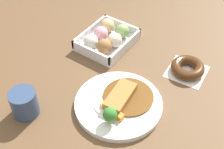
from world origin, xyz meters
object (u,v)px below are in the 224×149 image
object	(u,v)px
donut_box	(107,38)
coffee_mug	(24,103)
chocolate_ring_donut	(188,68)
curry_plate	(119,103)

from	to	relation	value
donut_box	coffee_mug	distance (m)	0.39
chocolate_ring_donut	curry_plate	bearing A→B (deg)	157.86
donut_box	chocolate_ring_donut	xyz separation A→B (m)	(0.03, -0.30, -0.01)
curry_plate	donut_box	bearing A→B (deg)	42.22
curry_plate	coffee_mug	size ratio (longest dim) A/B	3.20
donut_box	chocolate_ring_donut	bearing A→B (deg)	-83.58
chocolate_ring_donut	coffee_mug	bearing A→B (deg)	143.62
curry_plate	chocolate_ring_donut	world-z (taller)	curry_plate
donut_box	coffee_mug	xyz separation A→B (m)	(-0.39, 0.01, 0.01)
coffee_mug	donut_box	bearing A→B (deg)	-1.76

